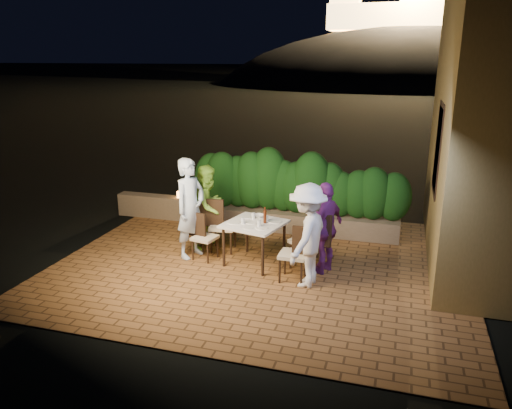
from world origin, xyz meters
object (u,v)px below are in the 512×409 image
at_px(chair_right_back, 308,239).
at_px(parapet_lamp, 179,195).
at_px(chair_right_front, 293,253).
at_px(dining_table, 254,243).
at_px(diner_white, 307,235).
at_px(chair_left_front, 205,237).
at_px(diner_purple, 325,228).
at_px(beer_bottle, 265,215).
at_px(diner_green, 209,206).
at_px(diner_blue, 190,208).
at_px(chair_left_back, 223,225).
at_px(bowl, 259,216).

distance_m(chair_right_back, parapet_lamp, 3.72).
xyz_separation_m(chair_right_front, chair_right_back, (0.13, 0.53, 0.06)).
xyz_separation_m(dining_table, chair_right_back, (0.93, 0.05, 0.15)).
bearing_deg(dining_table, diner_white, -29.17).
distance_m(chair_left_front, diner_purple, 2.16).
xyz_separation_m(beer_bottle, diner_green, (-1.24, 0.51, -0.10)).
xyz_separation_m(beer_bottle, diner_blue, (-1.37, -0.04, 0.01)).
xyz_separation_m(chair_right_front, parapet_lamp, (-3.10, 2.36, 0.10)).
relative_size(diner_green, parapet_lamp, 11.31).
distance_m(chair_right_front, chair_right_back, 0.55).
xyz_separation_m(chair_left_front, diner_white, (1.94, -0.51, 0.41)).
bearing_deg(parapet_lamp, diner_green, -47.17).
bearing_deg(diner_white, chair_left_back, -109.63).
bearing_deg(parapet_lamp, dining_table, -39.24).
xyz_separation_m(chair_right_front, diner_white, (0.24, -0.10, 0.36)).
bearing_deg(chair_left_front, diner_white, -2.88).
relative_size(diner_blue, diner_white, 1.09).
bearing_deg(bowl, diner_blue, -164.72).
height_order(chair_right_back, diner_blue, diner_blue).
distance_m(diner_blue, diner_purple, 2.42).
relative_size(bowl, diner_purple, 0.12).
relative_size(chair_left_back, chair_right_front, 1.06).
distance_m(chair_left_back, diner_purple, 2.02).
xyz_separation_m(beer_bottle, chair_right_back, (0.75, 0.01, -0.37)).
bearing_deg(chair_left_back, chair_right_back, -19.90).
relative_size(chair_left_back, diner_purple, 0.64).
bearing_deg(diner_green, chair_right_front, -108.21).
bearing_deg(diner_white, chair_left_front, -95.26).
bearing_deg(parapet_lamp, chair_right_back, -29.53).
xyz_separation_m(dining_table, diner_blue, (-1.19, -0.00, 0.53)).
bearing_deg(diner_green, dining_table, -106.46).
height_order(dining_table, diner_white, diner_white).
bearing_deg(diner_purple, chair_right_back, -72.62).
distance_m(dining_table, bowl, 0.51).
distance_m(chair_left_back, diner_blue, 0.74).
bearing_deg(chair_left_front, chair_right_back, 15.58).
xyz_separation_m(beer_bottle, chair_left_front, (-1.08, -0.10, -0.47)).
bearing_deg(chair_left_back, diner_purple, -19.06).
bearing_deg(chair_left_back, dining_table, -36.98).
height_order(chair_left_front, chair_right_front, chair_right_front).
height_order(diner_blue, parapet_lamp, diner_blue).
bearing_deg(chair_right_front, diner_white, 158.20).
bearing_deg(chair_right_back, diner_white, 125.75).
bearing_deg(chair_right_back, dining_table, 29.30).
height_order(bowl, diner_blue, diner_blue).
xyz_separation_m(chair_left_front, diner_purple, (2.13, 0.08, 0.36)).
bearing_deg(dining_table, parapet_lamp, 140.76).
bearing_deg(bowl, chair_left_front, -156.68).
bearing_deg(bowl, parapet_lamp, 145.75).
height_order(diner_green, parapet_lamp, diner_green).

